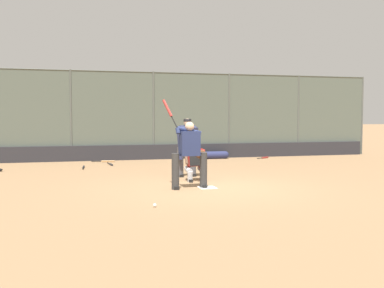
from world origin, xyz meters
TOP-DOWN VIEW (x-y plane):
  - ground_plane at (0.00, 0.00)m, footprint 160.00×160.00m
  - home_plate_marker at (0.00, 0.00)m, footprint 0.43×0.43m
  - backstop_fence at (0.00, -7.91)m, footprint 20.18×0.08m
  - padding_wall at (0.00, -7.81)m, footprint 19.70×0.18m
  - bleachers_beyond at (2.95, -10.41)m, footprint 14.07×2.50m
  - batter_at_plate at (0.47, -0.01)m, footprint 1.09×0.59m
  - catcher_behind_plate at (-0.03, -1.22)m, footprint 0.59×0.69m
  - umpire_home at (-0.02, -2.15)m, footprint 0.70×0.48m
  - spare_bat_near_backstop at (2.94, -5.24)m, footprint 0.10×0.85m
  - spare_bat_by_padding at (1.95, -5.96)m, footprint 0.16×0.89m
  - spare_bat_third_base_side at (-4.64, -7.01)m, footprint 0.70×0.49m
  - spare_bat_first_base_side at (2.03, -7.13)m, footprint 0.89×0.23m
  - baseball_loose at (1.70, 2.05)m, footprint 0.07×0.07m
  - equipment_bag_dugout_side at (-2.47, -7.39)m, footprint 1.37×0.32m

SIDE VIEW (x-z plane):
  - ground_plane at x=0.00m, z-range 0.00..0.00m
  - home_plate_marker at x=0.00m, z-range 0.00..0.01m
  - spare_bat_by_padding at x=1.95m, z-range 0.00..0.07m
  - spare_bat_third_base_side at x=-4.64m, z-range 0.00..0.07m
  - spare_bat_first_base_side at x=2.03m, z-range 0.00..0.07m
  - spare_bat_near_backstop at x=2.94m, z-range 0.00..0.07m
  - baseball_loose at x=1.70m, z-range 0.00..0.07m
  - equipment_bag_dugout_side at x=-2.47m, z-range 0.00..0.32m
  - padding_wall at x=0.00m, z-range 0.00..0.62m
  - bleachers_beyond at x=2.95m, z-range -0.26..1.22m
  - catcher_behind_plate at x=-0.03m, z-range 0.02..1.13m
  - batter_at_plate at x=0.47m, z-range -0.20..2.02m
  - umpire_home at x=-0.02m, z-range 0.07..1.80m
  - backstop_fence at x=0.00m, z-range 0.09..3.77m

